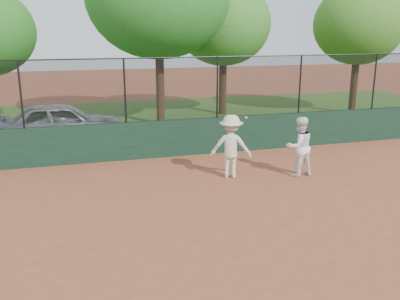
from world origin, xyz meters
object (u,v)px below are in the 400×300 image
object	(u,v)px
parked_car	(62,122)
player_main	(231,146)
tree_3	(224,24)
player_second	(299,147)
tree_4	(359,25)

from	to	relation	value
parked_car	player_main	world-z (taller)	player_main
tree_3	player_main	bearing A→B (deg)	-107.76
player_second	tree_4	bearing A→B (deg)	-137.37
tree_4	tree_3	bearing A→B (deg)	165.12
player_main	player_second	bearing A→B (deg)	-12.20
player_main	tree_3	distance (m)	10.30
parked_car	tree_4	distance (m)	14.32
tree_3	tree_4	world-z (taller)	tree_3
parked_car	tree_3	bearing A→B (deg)	-65.74
player_second	parked_car	bearing A→B (deg)	-47.58
player_second	player_main	bearing A→B (deg)	-17.34
parked_car	player_main	distance (m)	7.12
tree_3	tree_4	size ratio (longest dim) A/B	1.01
player_second	tree_3	xyz separation A→B (m)	(1.07, 9.67, 3.43)
parked_car	player_second	distance (m)	8.73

